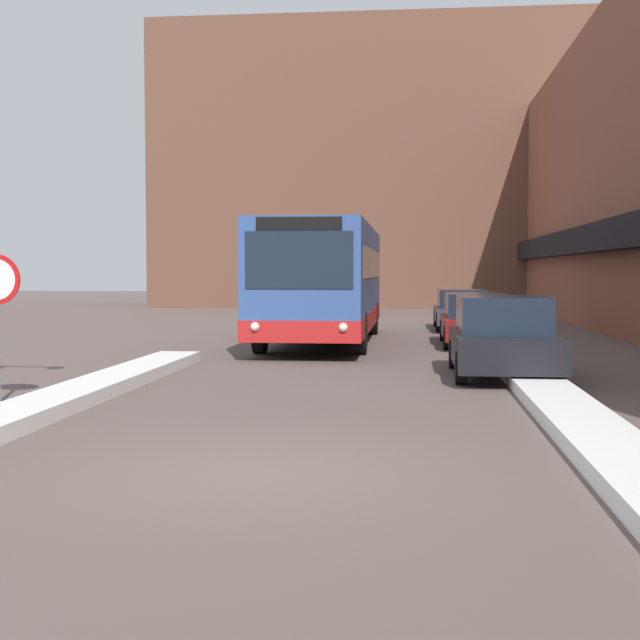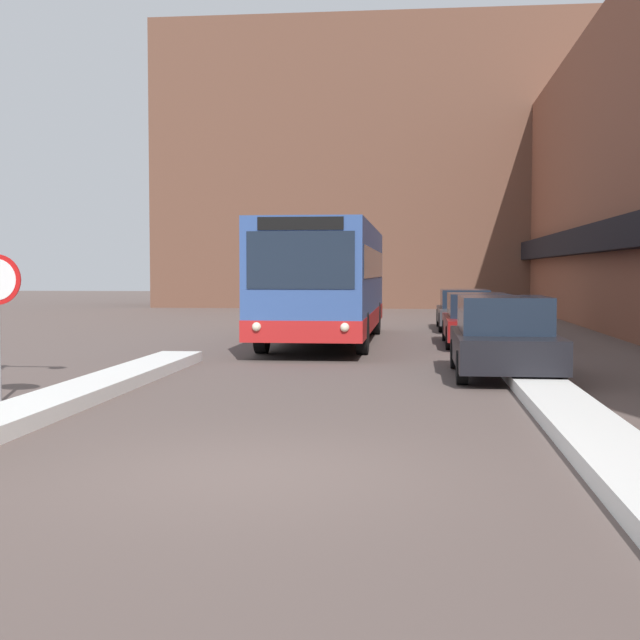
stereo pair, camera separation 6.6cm
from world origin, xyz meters
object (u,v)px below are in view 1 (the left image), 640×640
Objects in this scene: city_bus at (324,281)px; parked_car_back at (462,309)px; parked_car_front at (502,337)px; parked_car_middle at (475,319)px.

city_bus reaches higher than parked_car_back.
city_bus reaches higher than parked_car_front.
city_bus is 7.48m from parked_car_back.
parked_car_back is (-0.00, 13.74, -0.05)m from parked_car_front.
parked_car_front is 0.90× the size of parked_car_middle.
parked_car_middle is 6.55m from parked_car_back.
city_bus is at bearing 174.43° from parked_car_middle.
parked_car_front is 7.18m from parked_car_middle.
parked_car_middle is at bearing -5.57° from city_bus.
parked_car_back is at bearing 90.00° from parked_car_middle.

